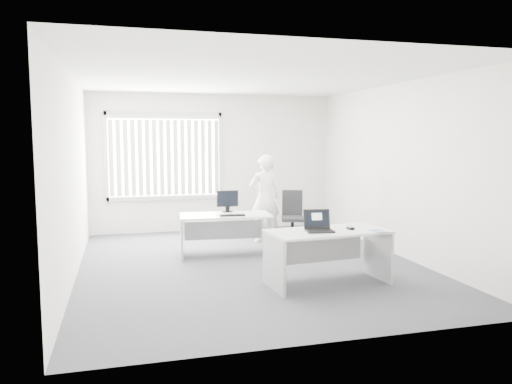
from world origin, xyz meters
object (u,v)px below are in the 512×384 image
object	(u,v)px
laptop	(320,221)
office_chair	(292,225)
desk_far	(226,226)
desk_near	(328,245)
person	(265,198)
monitor	(228,201)

from	to	relation	value
laptop	office_chair	bearing A→B (deg)	84.70
desk_far	desk_near	bearing A→B (deg)	-58.48
desk_near	person	xyz separation A→B (m)	(-0.06, 2.80, 0.29)
laptop	monitor	world-z (taller)	monitor
office_chair	desk_far	bearing A→B (deg)	-132.67
laptop	monitor	xyz separation A→B (m)	(-0.74, 2.28, -0.00)
desk_far	person	world-z (taller)	person
desk_near	monitor	distance (m)	2.41
monitor	desk_near	bearing A→B (deg)	-66.71
desk_far	laptop	distance (m)	2.21
laptop	desk_far	bearing A→B (deg)	119.34
office_chair	laptop	distance (m)	3.00
desk_far	monitor	xyz separation A→B (m)	(0.09, 0.26, 0.37)
desk_near	laptop	xyz separation A→B (m)	(-0.15, -0.06, 0.34)
laptop	monitor	distance (m)	2.39
person	monitor	xyz separation A→B (m)	(-0.82, -0.58, 0.05)
office_chair	monitor	xyz separation A→B (m)	(-1.37, -0.60, 0.57)
laptop	person	bearing A→B (deg)	95.45
desk_near	laptop	bearing A→B (deg)	-162.29
desk_far	person	xyz separation A→B (m)	(0.91, 0.84, 0.32)
person	laptop	xyz separation A→B (m)	(-0.09, -2.86, 0.05)
monitor	desk_far	bearing A→B (deg)	-107.37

